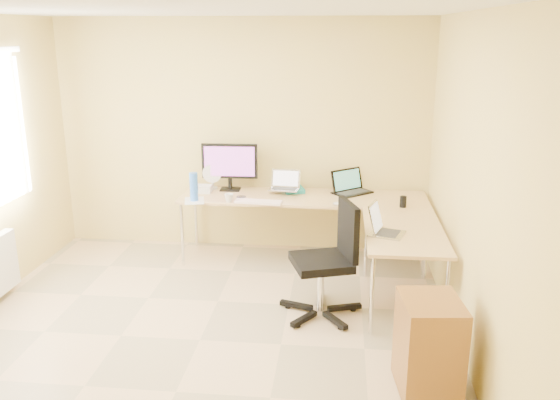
# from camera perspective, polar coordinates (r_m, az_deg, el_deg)

# --- Properties ---
(floor) EXTENTS (4.50, 4.50, 0.00)m
(floor) POSITION_cam_1_polar(r_m,az_deg,el_deg) (4.98, -7.84, -13.40)
(floor) COLOR tan
(floor) RESTS_ON ground
(ceiling) EXTENTS (4.50, 4.50, 0.00)m
(ceiling) POSITION_cam_1_polar(r_m,az_deg,el_deg) (4.34, -9.21, 18.01)
(ceiling) COLOR white
(ceiling) RESTS_ON ground
(wall_back) EXTENTS (4.50, 0.00, 4.50)m
(wall_back) POSITION_cam_1_polar(r_m,az_deg,el_deg) (6.64, -3.72, 6.23)
(wall_back) COLOR tan
(wall_back) RESTS_ON ground
(wall_front) EXTENTS (4.50, 0.00, 4.50)m
(wall_front) POSITION_cam_1_polar(r_m,az_deg,el_deg) (2.51, -21.32, -12.23)
(wall_front) COLOR tan
(wall_front) RESTS_ON ground
(wall_right) EXTENTS (0.00, 4.50, 4.50)m
(wall_right) POSITION_cam_1_polar(r_m,az_deg,el_deg) (4.46, 18.66, 0.42)
(wall_right) COLOR tan
(wall_right) RESTS_ON ground
(desk_main) EXTENTS (2.65, 0.70, 0.73)m
(desk_main) POSITION_cam_1_polar(r_m,az_deg,el_deg) (6.41, 2.25, -2.77)
(desk_main) COLOR tan
(desk_main) RESTS_ON ground
(desk_return) EXTENTS (0.70, 1.30, 0.73)m
(desk_return) POSITION_cam_1_polar(r_m,az_deg,el_deg) (5.49, 11.82, -6.44)
(desk_return) COLOR tan
(desk_return) RESTS_ON ground
(monitor) EXTENTS (0.63, 0.22, 0.53)m
(monitor) POSITION_cam_1_polar(r_m,az_deg,el_deg) (6.50, -4.93, 3.24)
(monitor) COLOR black
(monitor) RESTS_ON desk_main
(book_stack) EXTENTS (0.28, 0.33, 0.05)m
(book_stack) POSITION_cam_1_polar(r_m,az_deg,el_deg) (6.49, 1.30, 1.08)
(book_stack) COLOR #187F7E
(book_stack) RESTS_ON desk_main
(laptop_center) EXTENTS (0.34, 0.28, 0.21)m
(laptop_center) POSITION_cam_1_polar(r_m,az_deg,el_deg) (6.35, 0.42, 1.92)
(laptop_center) COLOR #ADABB5
(laptop_center) RESTS_ON desk_main
(laptop_black) EXTENTS (0.51, 0.50, 0.26)m
(laptop_black) POSITION_cam_1_polar(r_m,az_deg,el_deg) (6.42, 7.11, 1.77)
(laptop_black) COLOR black
(laptop_black) RESTS_ON desk_main
(keyboard) EXTENTS (0.50, 0.18, 0.02)m
(keyboard) POSITION_cam_1_polar(r_m,az_deg,el_deg) (6.05, -2.14, -0.17)
(keyboard) COLOR white
(keyboard) RESTS_ON desk_main
(mouse) EXTENTS (0.11, 0.09, 0.03)m
(mouse) POSITION_cam_1_polar(r_m,az_deg,el_deg) (6.00, 5.60, -0.35)
(mouse) COLOR silver
(mouse) RESTS_ON desk_main
(mug) EXTENTS (0.11, 0.11, 0.09)m
(mug) POSITION_cam_1_polar(r_m,az_deg,el_deg) (6.09, -5.02, 0.21)
(mug) COLOR silver
(mug) RESTS_ON desk_main
(cd_stack) EXTENTS (0.12, 0.12, 0.03)m
(cd_stack) POSITION_cam_1_polar(r_m,az_deg,el_deg) (6.20, -3.81, 0.22)
(cd_stack) COLOR silver
(cd_stack) RESTS_ON desk_main
(water_bottle) EXTENTS (0.10, 0.10, 0.30)m
(water_bottle) POSITION_cam_1_polar(r_m,az_deg,el_deg) (6.14, -8.42, 1.27)
(water_bottle) COLOR blue
(water_bottle) RESTS_ON desk_main
(papers) EXTENTS (0.26, 0.32, 0.01)m
(papers) POSITION_cam_1_polar(r_m,az_deg,el_deg) (6.18, -8.36, -0.07)
(papers) COLOR silver
(papers) RESTS_ON desk_main
(white_box) EXTENTS (0.21, 0.16, 0.08)m
(white_box) POSITION_cam_1_polar(r_m,az_deg,el_deg) (6.50, -7.63, 1.10)
(white_box) COLOR silver
(white_box) RESTS_ON desk_main
(desk_fan) EXTENTS (0.23, 0.23, 0.27)m
(desk_fan) POSITION_cam_1_polar(r_m,az_deg,el_deg) (6.60, -6.57, 2.22)
(desk_fan) COLOR silver
(desk_fan) RESTS_ON desk_main
(black_cup) EXTENTS (0.09, 0.09, 0.11)m
(black_cup) POSITION_cam_1_polar(r_m,az_deg,el_deg) (6.02, 11.93, -0.17)
(black_cup) COLOR black
(black_cup) RESTS_ON desk_main
(laptop_return) EXTENTS (0.40, 0.36, 0.22)m
(laptop_return) POSITION_cam_1_polar(r_m,az_deg,el_deg) (5.17, 10.46, -2.16)
(laptop_return) COLOR #BDBDBD
(laptop_return) RESTS_ON desk_return
(office_chair) EXTENTS (0.79, 0.79, 1.04)m
(office_chair) POSITION_cam_1_polar(r_m,az_deg,el_deg) (5.14, 4.03, -6.09)
(office_chair) COLOR black
(office_chair) RESTS_ON ground
(cabinet) EXTENTS (0.45, 0.53, 0.68)m
(cabinet) POSITION_cam_1_polar(r_m,az_deg,el_deg) (4.27, 14.32, -13.61)
(cabinet) COLOR brown
(cabinet) RESTS_ON ground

